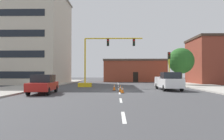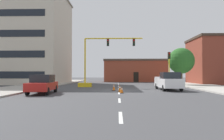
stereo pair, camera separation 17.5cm
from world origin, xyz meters
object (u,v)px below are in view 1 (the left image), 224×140
at_px(tree_right_mid, 181,61).
at_px(pickup_truck_white, 168,81).
at_px(traffic_signal_gantry, 93,71).
at_px(sedan_red_near_left, 43,84).
at_px(traffic_cone_roadside_c, 114,87).
at_px(traffic_light_pole_right, 169,61).
at_px(traffic_cone_roadside_b, 120,88).
at_px(traffic_cone_roadside_a, 122,90).

xyz_separation_m(tree_right_mid, pickup_truck_white, (-4.33, -9.55, -2.87)).
height_order(traffic_signal_gantry, sedan_red_near_left, traffic_signal_gantry).
distance_m(traffic_signal_gantry, traffic_cone_roadside_c, 7.40).
bearing_deg(traffic_light_pole_right, traffic_cone_roadside_b, -130.44).
relative_size(traffic_cone_roadside_a, traffic_cone_roadside_c, 0.83).
bearing_deg(traffic_cone_roadside_a, tree_right_mid, 54.73).
distance_m(sedan_red_near_left, traffic_cone_roadside_a, 7.28).
height_order(pickup_truck_white, traffic_cone_roadside_a, pickup_truck_white).
bearing_deg(traffic_cone_roadside_b, tree_right_mid, 51.35).
xyz_separation_m(traffic_signal_gantry, traffic_light_pole_right, (10.50, -0.18, 1.29)).
bearing_deg(traffic_light_pole_right, tree_right_mid, 55.12).
distance_m(traffic_light_pole_right, tree_right_mid, 5.07).
bearing_deg(traffic_cone_roadside_a, sedan_red_near_left, -175.23).
relative_size(traffic_light_pole_right, traffic_cone_roadside_b, 6.57).
relative_size(tree_right_mid, traffic_cone_roadside_a, 9.43).
distance_m(traffic_light_pole_right, pickup_truck_white, 6.14).
relative_size(traffic_signal_gantry, pickup_truck_white, 1.64).
bearing_deg(tree_right_mid, traffic_signal_gantry, -163.50).
height_order(tree_right_mid, traffic_cone_roadside_b, tree_right_mid).
height_order(tree_right_mid, traffic_cone_roadside_c, tree_right_mid).
bearing_deg(traffic_cone_roadside_c, traffic_signal_gantry, 114.82).
height_order(traffic_light_pole_right, sedan_red_near_left, traffic_light_pole_right).
height_order(traffic_signal_gantry, traffic_cone_roadside_a, traffic_signal_gantry).
bearing_deg(traffic_cone_roadside_c, traffic_light_pole_right, 40.13).
xyz_separation_m(traffic_cone_roadside_b, traffic_cone_roadside_c, (-0.62, 1.74, 0.01)).
xyz_separation_m(tree_right_mid, sedan_red_near_left, (-16.82, -14.16, -2.95)).
relative_size(tree_right_mid, sedan_red_near_left, 1.27).
xyz_separation_m(traffic_signal_gantry, traffic_cone_roadside_b, (3.63, -8.24, -1.88)).
relative_size(traffic_light_pole_right, sedan_red_near_left, 1.04).
relative_size(pickup_truck_white, traffic_cone_roadside_c, 7.26).
bearing_deg(tree_right_mid, traffic_cone_roadside_c, -134.78).
height_order(tree_right_mid, pickup_truck_white, tree_right_mid).
xyz_separation_m(pickup_truck_white, traffic_cone_roadside_c, (-6.05, -0.92, -0.61)).
bearing_deg(traffic_cone_roadside_b, traffic_cone_roadside_a, -82.58).
xyz_separation_m(traffic_signal_gantry, sedan_red_near_left, (-3.42, -10.19, -1.35)).
bearing_deg(traffic_cone_roadside_b, traffic_cone_roadside_c, 109.63).
xyz_separation_m(traffic_light_pole_right, sedan_red_near_left, (-13.92, -10.01, -2.64)).
bearing_deg(traffic_cone_roadside_c, tree_right_mid, 45.22).
bearing_deg(traffic_light_pole_right, pickup_truck_white, -104.91).
distance_m(traffic_cone_roadside_a, traffic_cone_roadside_c, 3.19).
xyz_separation_m(pickup_truck_white, sedan_red_near_left, (-12.49, -4.61, -0.09)).
bearing_deg(tree_right_mid, traffic_light_pole_right, -124.88).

